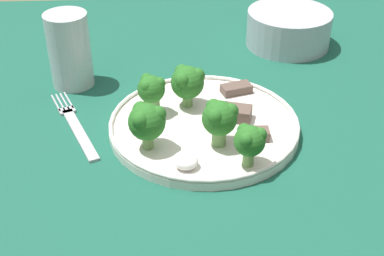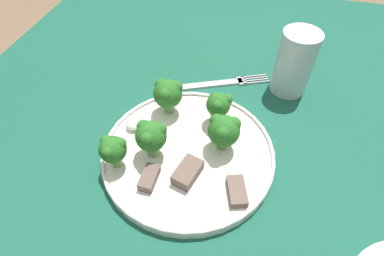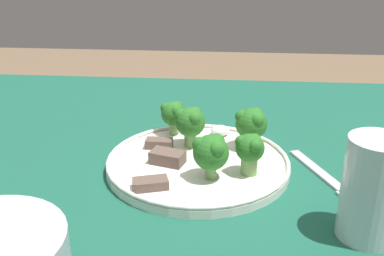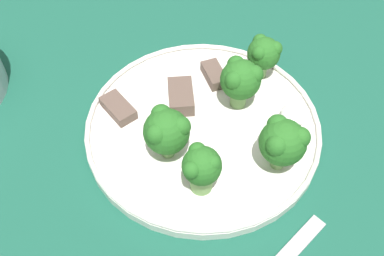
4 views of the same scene
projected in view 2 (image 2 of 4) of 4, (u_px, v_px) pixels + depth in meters
table at (207, 183)px, 0.55m from camera, size 1.22×1.01×0.73m
dinner_plate at (188, 152)px, 0.48m from camera, size 0.27×0.27×0.02m
fork at (221, 83)px, 0.60m from camera, size 0.09×0.18×0.00m
drinking_glass at (293, 66)px, 0.55m from camera, size 0.07×0.07×0.12m
broccoli_floret_near_rim_left at (151, 136)px, 0.44m from camera, size 0.05×0.05×0.06m
broccoli_floret_center_left at (224, 130)px, 0.45m from camera, size 0.05×0.05×0.06m
broccoli_floret_back_left at (220, 106)px, 0.49m from camera, size 0.04×0.04×0.06m
broccoli_floret_front_left at (168, 93)px, 0.50m from camera, size 0.05×0.05×0.07m
broccoli_floret_center_back at (113, 149)px, 0.43m from camera, size 0.04×0.04×0.06m
meat_slice_front_slice at (188, 172)px, 0.44m from camera, size 0.06×0.04×0.02m
meat_slice_middle_slice at (149, 178)px, 0.43m from camera, size 0.04×0.02×0.01m
meat_slice_rear_slice at (237, 191)px, 0.42m from camera, size 0.05×0.04×0.01m
sauce_dollop at (134, 123)px, 0.50m from camera, size 0.03×0.03×0.02m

